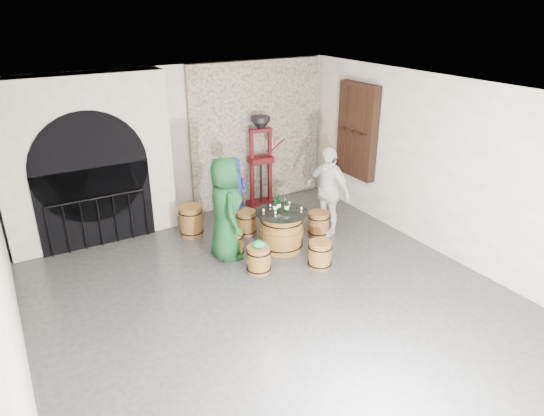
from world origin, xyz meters
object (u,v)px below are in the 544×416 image
barrel_stool_right (319,224)px  wine_bottle_center (287,206)px  barrel_table (282,231)px  corking_press (261,156)px  barrel_stool_near_left (259,259)px  person_blue (237,195)px  barrel_stool_left (232,244)px  person_green (226,209)px  wine_bottle_left (275,206)px  person_white (328,191)px  side_barrel (191,221)px  barrel_stool_far (246,222)px  wine_bottle_right (279,204)px  barrel_stool_near_right (320,254)px

barrel_stool_right → wine_bottle_center: bearing=-168.3°
barrel_table → corking_press: size_ratio=0.47×
barrel_stool_near_left → person_blue: (0.44, 1.69, 0.53)m
barrel_stool_left → person_green: size_ratio=0.26×
barrel_table → person_blue: person_blue is taller
wine_bottle_left → person_white: bearing=4.8°
side_barrel → corking_press: 2.21m
barrel_stool_far → corking_press: corking_press is taller
person_white → wine_bottle_right: (-1.16, -0.06, -0.01)m
person_blue → barrel_stool_right: bearing=-75.0°
barrel_stool_near_left → side_barrel: size_ratio=0.78×
person_blue → wine_bottle_left: (0.24, -1.11, 0.11)m
wine_bottle_left → barrel_stool_far: bearing=100.7°
barrel_stool_far → wine_bottle_left: wine_bottle_left is taller
barrel_table → barrel_stool_far: bearing=107.0°
barrel_stool_far → barrel_stool_near_left: size_ratio=1.00×
barrel_stool_right → barrel_stool_near_left: same height
corking_press → barrel_stool_left: bearing=-127.5°
barrel_stool_near_right → corking_press: corking_press is taller
barrel_stool_right → barrel_stool_near_right: 1.28m
barrel_stool_far → wine_bottle_left: bearing=-79.3°
barrel_stool_near_right → barrel_stool_near_left: same height
barrel_table → barrel_stool_near_right: (0.22, -0.93, -0.13)m
barrel_stool_right → wine_bottle_right: bearing=-178.2°
barrel_stool_right → barrel_stool_near_left: size_ratio=1.00×
barrel_stool_left → barrel_stool_near_left: bearing=-79.8°
wine_bottle_right → side_barrel: bearing=134.0°
barrel_stool_right → person_blue: size_ratio=0.32×
barrel_stool_near_left → wine_bottle_left: 1.10m
barrel_stool_right → wine_bottle_right: wine_bottle_right is taller
person_green → wine_bottle_center: (1.09, -0.30, -0.06)m
person_blue → wine_bottle_center: person_blue is taller
barrel_stool_left → barrel_stool_near_right: bearing=-45.1°
wine_bottle_right → corking_press: size_ratio=0.16×
wine_bottle_center → wine_bottle_right: 0.17m
barrel_table → side_barrel: (-1.26, 1.39, -0.06)m
barrel_stool_near_left → person_blue: person_blue is taller
barrel_stool_right → barrel_stool_left: bearing=176.9°
person_green → person_blue: size_ratio=1.22×
person_blue → barrel_stool_near_left: bearing=-141.0°
person_blue → wine_bottle_left: size_ratio=4.79×
wine_bottle_left → corking_press: bearing=67.9°
wine_bottle_left → wine_bottle_center: 0.21m
person_blue → side_barrel: 1.05m
person_green → wine_bottle_center: size_ratio=5.85×
barrel_stool_far → corking_press: bearing=48.6°
side_barrel → barrel_stool_near_right: bearing=-57.4°
wine_bottle_center → barrel_stool_near_right: bearing=-80.0°
barrel_table → corking_press: bearing=71.4°
barrel_stool_near_left → person_white: size_ratio=0.27×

